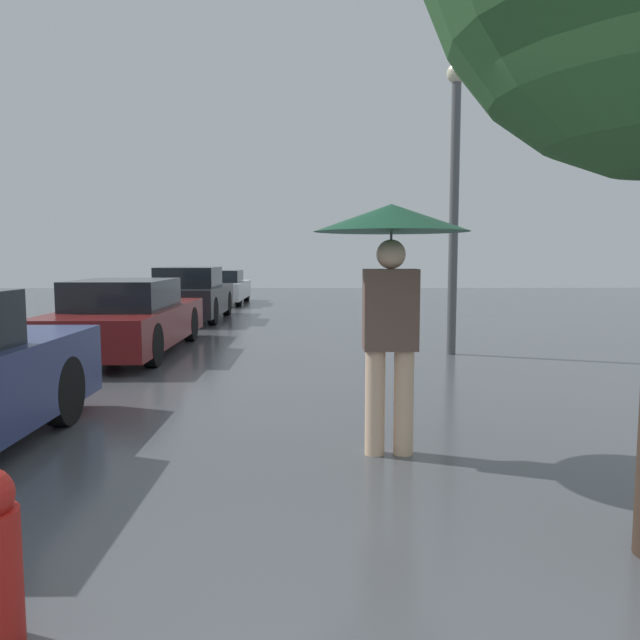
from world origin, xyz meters
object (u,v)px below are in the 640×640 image
object	(u,v)px
pedestrian	(391,252)
street_lamp	(455,183)
parked_car_farthest	(218,287)
parked_car_second	(128,318)
parked_car_third	(190,295)

from	to	relation	value
pedestrian	street_lamp	xyz separation A→B (m)	(1.66, 5.18, 1.13)
parked_car_farthest	pedestrian	bearing A→B (deg)	-76.77
parked_car_second	parked_car_third	bearing A→B (deg)	90.13
parked_car_third	parked_car_farthest	world-z (taller)	parked_car_third
pedestrian	street_lamp	size ratio (longest dim) A/B	0.43
parked_car_farthest	parked_car_third	bearing A→B (deg)	-88.75
pedestrian	parked_car_farthest	distance (m)	16.75
street_lamp	parked_car_third	bearing A→B (deg)	133.62
parked_car_second	street_lamp	world-z (taller)	street_lamp
parked_car_second	street_lamp	xyz separation A→B (m)	(5.35, -0.23, 2.20)
parked_car_second	parked_car_farthest	distance (m)	10.86
parked_car_second	parked_car_farthest	size ratio (longest dim) A/B	1.18
parked_car_farthest	street_lamp	size ratio (longest dim) A/B	0.83
parked_car_third	street_lamp	xyz separation A→B (m)	(5.36, -5.63, 2.15)
parked_car_farthest	street_lamp	world-z (taller)	street_lamp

